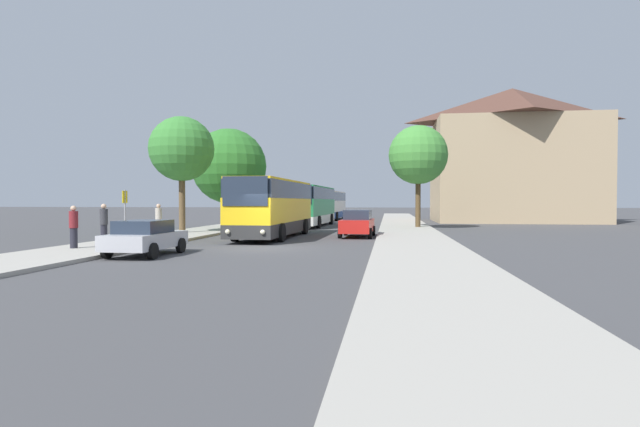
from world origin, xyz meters
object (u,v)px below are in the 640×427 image
Objects in this scene: pedestrian_waiting_near at (104,223)px; tree_left_near at (229,166)px; bus_stop_sign at (125,210)px; parked_car_left_curb at (145,237)px; pedestrian_walking_back at (159,220)px; pedestrian_waiting_far at (74,227)px; tree_right_near at (418,155)px; tree_left_far at (182,149)px; bus_middle at (311,205)px; bus_rear at (329,205)px; parked_car_right_near at (357,223)px; bus_front at (273,207)px.

pedestrian_waiting_near is 0.25× the size of tree_left_near.
parked_car_left_curb is at bearing -53.16° from bus_stop_sign.
bus_stop_sign is 4.19m from pedestrian_walking_back.
pedestrian_waiting_far is (-0.44, -3.39, -0.67)m from bus_stop_sign.
pedestrian_waiting_far is 25.71m from tree_right_near.
tree_left_near is at bearing 81.79° from tree_left_far.
tree_right_near is (15.37, 12.41, 4.64)m from pedestrian_walking_back.
bus_middle is at bearing 152.46° from pedestrian_walking_back.
bus_stop_sign is 0.32× the size of tree_right_near.
parked_car_left_curb is at bearing -92.07° from bus_rear.
tree_left_near is at bearing -112.26° from pedestrian_waiting_near.
bus_middle is at bearing 61.60° from tree_left_far.
pedestrian_waiting_near is (-6.71, -20.61, -0.71)m from bus_middle.
bus_rear is 2.71× the size of parked_car_left_curb.
parked_car_left_curb is 5.16m from pedestrian_waiting_near.
parked_car_right_near is at bearing -2.96° from tree_left_far.
bus_middle is at bearing -125.94° from pedestrian_waiting_near.
tree_left_far reaches higher than parked_car_left_curb.
tree_right_near is (14.47, 2.35, 0.88)m from tree_left_near.
bus_front is 28.34m from bus_rear.
pedestrian_waiting_far is 0.24× the size of tree_left_near.
bus_middle reaches higher than pedestrian_walking_back.
pedestrian_waiting_near is 9.62m from tree_left_far.
bus_front is 14.54m from tree_right_near.
pedestrian_walking_back is 0.25× the size of tree_left_far.
bus_rear is at bearing -118.45° from pedestrian_waiting_near.
bus_front is 5.89× the size of pedestrian_walking_back.
tree_left_far reaches higher than pedestrian_walking_back.
pedestrian_waiting_near is (-6.55, -35.21, -0.65)m from bus_rear.
tree_left_far is at bearing -0.46° from parked_car_right_near.
bus_front is 6.01× the size of pedestrian_waiting_far.
bus_middle is 6.34× the size of pedestrian_waiting_near.
tree_right_near is (15.42, 8.99, 0.26)m from tree_left_far.
bus_front is at bearing -56.93° from tree_left_near.
pedestrian_walking_back is at bearing -110.67° from pedestrian_waiting_near.
tree_right_near is at bearing 45.41° from pedestrian_waiting_far.
bus_front is at bearing 15.36° from parked_car_right_near.
pedestrian_waiting_far is at bearing -97.85° from bus_rear.
pedestrian_walking_back is 0.23× the size of tree_right_near.
bus_rear is at bearing 86.85° from parked_car_left_curb.
parked_car_left_curb is 0.93× the size of parked_car_right_near.
bus_stop_sign is 0.34× the size of tree_left_near.
pedestrian_waiting_far is at bearing 165.21° from parked_car_left_curb.
bus_middle reaches higher than bus_stop_sign.
parked_car_left_curb is 3.94m from pedestrian_waiting_far.
tree_left_far reaches higher than bus_rear.
bus_middle is 8.32m from tree_left_near.
bus_front reaches higher than pedestrian_waiting_near.
tree_left_far is (0.20, 8.57, 4.37)m from pedestrian_waiting_near.
tree_right_near is (11.79, 20.99, 5.00)m from parked_car_left_curb.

